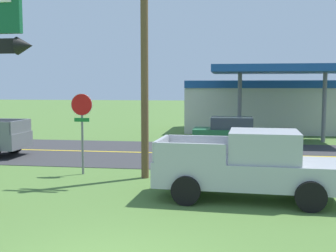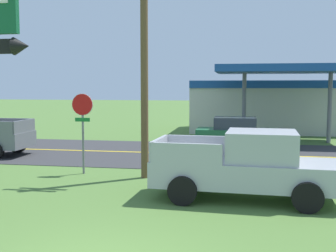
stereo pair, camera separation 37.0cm
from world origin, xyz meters
name	(u,v)px [view 1 (the left image)]	position (x,y,z in m)	size (l,w,h in m)	color
road_asphalt	(183,154)	(0.00, 13.00, 0.01)	(140.00, 8.00, 0.02)	#333335
road_centre_line	(183,153)	(0.00, 13.00, 0.02)	(126.00, 0.20, 0.01)	gold
stop_sign	(82,119)	(-3.13, 7.83, 2.03)	(0.80, 0.08, 2.95)	slate
utility_pole	(144,49)	(-0.75, 7.56, 4.49)	(1.71, 0.26, 8.44)	brown
gas_station	(272,104)	(5.15, 24.05, 1.94)	(12.00, 11.50, 4.40)	beige
pickup_silver_parked_on_lawn	(250,165)	(2.75, 5.27, 0.96)	(5.30, 2.45, 1.96)	#A8AAAF
car_green_near_lane	(234,133)	(2.39, 15.00, 0.83)	(4.20, 2.00, 1.64)	#1E6038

